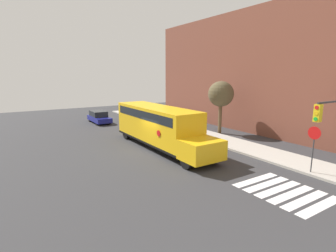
% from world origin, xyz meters
% --- Properties ---
extents(ground_plane, '(60.00, 60.00, 0.00)m').
position_xyz_m(ground_plane, '(0.00, 0.00, 0.00)').
color(ground_plane, '#333335').
extents(sidewalk_strip, '(44.00, 3.00, 0.15)m').
position_xyz_m(sidewalk_strip, '(0.00, 6.50, 0.07)').
color(sidewalk_strip, '#B2ADA3').
rests_on(sidewalk_strip, ground).
extents(building_backdrop, '(32.00, 4.00, 11.91)m').
position_xyz_m(building_backdrop, '(0.00, 13.00, 5.96)').
color(building_backdrop, brown).
rests_on(building_backdrop, ground).
extents(crosswalk_stripes, '(4.00, 3.20, 0.01)m').
position_xyz_m(crosswalk_stripes, '(9.54, 2.00, 0.00)').
color(crosswalk_stripes, white).
rests_on(crosswalk_stripes, ground).
extents(school_bus, '(11.39, 2.57, 3.20)m').
position_xyz_m(school_bus, '(-0.82, 0.88, 1.83)').
color(school_bus, yellow).
rests_on(school_bus, ground).
extents(parked_car, '(4.32, 1.72, 1.41)m').
position_xyz_m(parked_car, '(-14.00, 0.32, 0.70)').
color(parked_car, navy).
rests_on(parked_car, ground).
extents(stop_sign, '(0.74, 0.10, 2.84)m').
position_xyz_m(stop_sign, '(8.95, 5.32, 1.89)').
color(stop_sign, '#38383A').
rests_on(stop_sign, ground).
extents(traffic_light, '(0.28, 2.99, 4.67)m').
position_xyz_m(traffic_light, '(10.37, 4.42, 3.11)').
color(traffic_light, '#38383A').
rests_on(traffic_light, ground).
extents(tree_far_sidewalk, '(2.46, 2.46, 5.10)m').
position_xyz_m(tree_far_sidewalk, '(-1.95, 8.51, 3.81)').
color(tree_far_sidewalk, brown).
rests_on(tree_far_sidewalk, ground).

